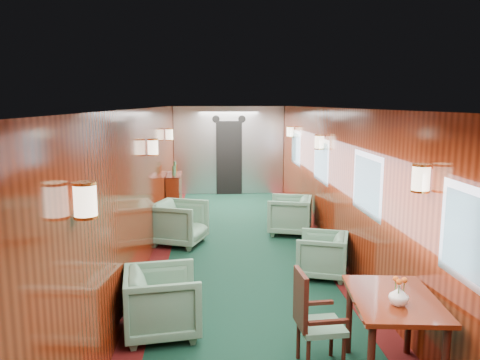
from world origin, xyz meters
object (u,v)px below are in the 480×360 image
Objects in this scene: credenza at (174,193)px; armchair_right_far at (290,215)px; armchair_left_far at (180,223)px; dining_table at (393,310)px; side_chair at (312,316)px; armchair_right_near at (322,255)px; armchair_left_near at (163,302)px.

credenza reaches higher than armchair_right_far.
armchair_left_far is at bearing -83.56° from credenza.
dining_table is 1.17× the size of side_chair.
credenza is 1.67× the size of armchair_right_near.
armchair_left_far reaches higher than armchair_left_near.
armchair_left_near is 4.33m from armchair_right_far.
armchair_left_near is 1.00× the size of armchair_right_far.
armchair_right_far is at bearing -159.37° from armchair_right_near.
armchair_left_far is 2.73m from armchair_right_near.
armchair_left_far is at bearing 122.76° from dining_table.
armchair_right_far is at bearing -36.66° from armchair_left_near.
armchair_right_near is at bearing 17.22° from armchair_right_far.
credenza is (-2.43, 6.69, -0.20)m from dining_table.
dining_table is 1.41× the size of armchair_left_near.
credenza reaches higher than side_chair.
armchair_left_far reaches higher than armchair_right_far.
credenza is 1.46× the size of armchair_right_far.
credenza is at bearing -114.04° from armchair_right_far.
armchair_right_near is (2.42, -4.13, -0.14)m from credenza.
armchair_right_near is at bearing -62.18° from armchair_left_near.
armchair_left_far is 1.06× the size of armchair_right_far.
armchair_left_far reaches higher than armchair_right_near.
credenza reaches higher than dining_table.
armchair_left_near is (0.29, -5.70, -0.09)m from credenza.
credenza is 2.99m from armchair_right_far.
side_chair is 6.69m from credenza.
side_chair is at bearing 166.64° from dining_table.
armchair_right_near is at bearing -59.70° from credenza.
dining_table is 4.78m from armchair_left_far.
side_chair is 2.42m from armchair_right_near.
side_chair is at bearing 7.80° from armchair_right_far.
side_chair is 4.28m from armchair_left_far.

